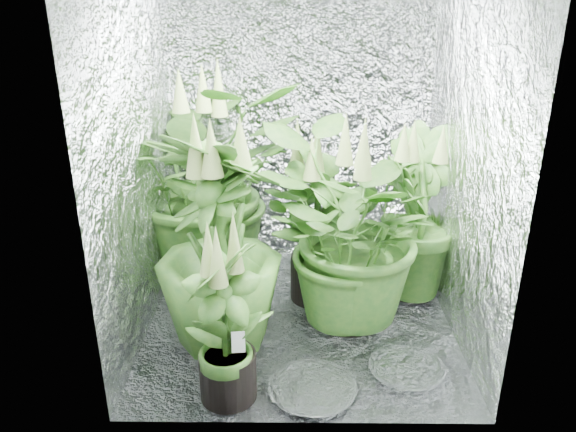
# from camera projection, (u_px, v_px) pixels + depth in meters

# --- Properties ---
(ground) EXTENTS (1.60, 1.60, 0.00)m
(ground) POSITION_uv_depth(u_px,v_px,m) (300.00, 317.00, 3.07)
(ground) COLOR silver
(ground) RESTS_ON ground
(walls) EXTENTS (1.62, 1.62, 2.00)m
(walls) POSITION_uv_depth(u_px,v_px,m) (301.00, 139.00, 2.69)
(walls) COLOR silver
(walls) RESTS_ON ground
(plant_a) EXTENTS (1.42, 1.42, 1.30)m
(plant_a) POSITION_uv_depth(u_px,v_px,m) (206.00, 181.00, 3.29)
(plant_a) COLOR black
(plant_a) RESTS_ON ground
(plant_b) EXTENTS (0.67, 0.67, 1.01)m
(plant_b) POSITION_uv_depth(u_px,v_px,m) (317.00, 225.00, 3.10)
(plant_b) COLOR black
(plant_b) RESTS_ON ground
(plant_c) EXTENTS (0.68, 0.68, 1.05)m
(plant_c) POSITION_uv_depth(u_px,v_px,m) (414.00, 216.00, 3.15)
(plant_c) COLOR black
(plant_c) RESTS_ON ground
(plant_d) EXTENTS (0.81, 0.81, 1.19)m
(plant_d) POSITION_uv_depth(u_px,v_px,m) (219.00, 246.00, 2.64)
(plant_d) COLOR black
(plant_d) RESTS_ON ground
(plant_e) EXTENTS (1.17, 1.17, 1.12)m
(plant_e) POSITION_uv_depth(u_px,v_px,m) (352.00, 233.00, 2.81)
(plant_e) COLOR black
(plant_e) RESTS_ON ground
(plant_f) EXTENTS (0.54, 0.54, 0.84)m
(plant_f) POSITION_uv_depth(u_px,v_px,m) (226.00, 323.00, 2.34)
(plant_f) COLOR black
(plant_f) RESTS_ON ground
(circulation_fan) EXTENTS (0.17, 0.34, 0.39)m
(circulation_fan) POSITION_uv_depth(u_px,v_px,m) (393.00, 251.00, 3.46)
(circulation_fan) COLOR black
(circulation_fan) RESTS_ON ground
(plant_label) EXTENTS (0.06, 0.03, 0.09)m
(plant_label) POSITION_uv_depth(u_px,v_px,m) (238.00, 342.00, 2.35)
(plant_label) COLOR white
(plant_label) RESTS_ON plant_f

